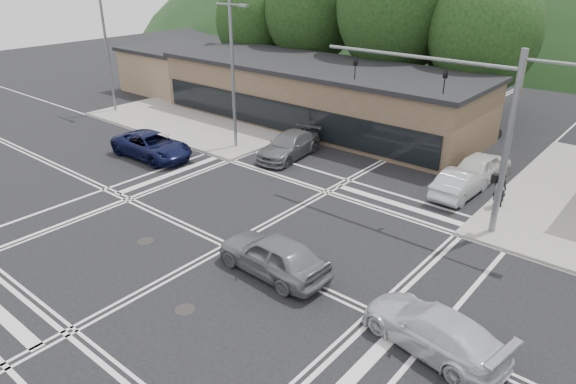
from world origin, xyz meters
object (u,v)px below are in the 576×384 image
Objects in this scene: car_grey_center at (273,255)px; pedestrian at (500,189)px; car_blue_west at (152,145)px; car_silver_east at (433,329)px; car_queue_a at (461,182)px; car_queue_b at (482,166)px; car_northbound at (289,145)px.

car_grey_center is 12.08m from pedestrian.
car_blue_west is 1.15× the size of car_silver_east.
car_grey_center is at bearing 78.68° from car_queue_a.
car_queue_b reaches higher than car_silver_east.
car_queue_b is at bearing 171.89° from car_grey_center.
pedestrian is at bearing 126.57° from car_queue_b.
pedestrian is at bearing -2.79° from car_northbound.
pedestrian is (18.72, 6.29, 0.26)m from car_blue_west.
pedestrian reaches higher than car_queue_b.
car_northbound is at bearing -140.64° from car_grey_center.
pedestrian reaches higher than car_grey_center.
car_queue_a is at bearing -0.04° from car_northbound.
pedestrian reaches higher than car_blue_west.
car_northbound is (6.36, 5.38, -0.03)m from car_blue_west.
car_queue_b is (16.72, 9.44, 0.01)m from car_blue_west.
car_queue_b is at bearing -62.04° from car_blue_west.
car_blue_west is 21.17m from car_silver_east.
car_northbound is at bearing -51.27° from car_blue_west.
car_queue_b is (2.67, 14.30, -0.03)m from car_grey_center.
car_queue_a is at bearing -151.43° from car_silver_east.
car_silver_east is at bearing 72.99° from pedestrian.
car_grey_center is 0.94× the size of car_northbound.
car_queue_b is at bearing -88.27° from car_queue_a.
car_northbound reaches higher than car_silver_east.
car_grey_center is 1.09× the size of car_queue_a.
car_blue_west is 8.33m from car_northbound.
car_blue_west is 3.14× the size of pedestrian.
car_grey_center reaches higher than car_northbound.
car_grey_center is at bearing 83.64° from car_queue_b.
car_northbound reaches higher than car_queue_a.
car_blue_west is at bearing 23.40° from car_queue_a.
car_queue_a is (-3.89, 11.50, 0.03)m from car_silver_east.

